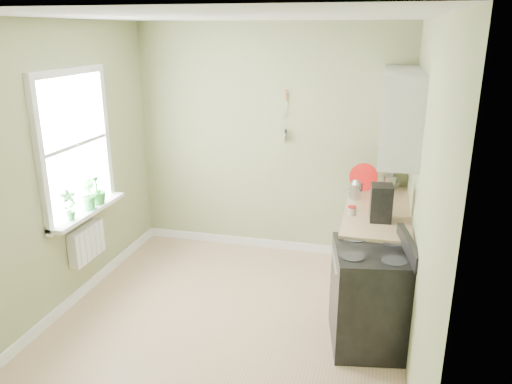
% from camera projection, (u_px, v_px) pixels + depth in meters
% --- Properties ---
extents(floor, '(3.20, 3.60, 0.02)m').
position_uv_depth(floor, '(226.00, 325.00, 4.62)').
color(floor, tan).
rests_on(floor, ground).
extents(ceiling, '(3.20, 3.60, 0.02)m').
position_uv_depth(ceiling, '(219.00, 15.00, 3.78)').
color(ceiling, white).
rests_on(ceiling, wall_back).
extents(wall_back, '(3.20, 0.02, 2.70)m').
position_uv_depth(wall_back, '(269.00, 141.00, 5.87)').
color(wall_back, '#949968').
rests_on(wall_back, floor).
extents(wall_left, '(0.02, 3.60, 2.70)m').
position_uv_depth(wall_left, '(55.00, 173.00, 4.57)').
color(wall_left, '#949968').
rests_on(wall_left, floor).
extents(wall_right, '(0.02, 3.60, 2.70)m').
position_uv_depth(wall_right, '(423.00, 201.00, 3.83)').
color(wall_right, '#949968').
rests_on(wall_right, floor).
extents(base_cabinets, '(0.60, 1.60, 0.87)m').
position_uv_depth(base_cabinets, '(375.00, 252.00, 5.11)').
color(base_cabinets, silver).
rests_on(base_cabinets, floor).
extents(countertop, '(0.64, 1.60, 0.04)m').
position_uv_depth(countertop, '(378.00, 210.00, 4.97)').
color(countertop, tan).
rests_on(countertop, base_cabinets).
extents(upper_cabinets, '(0.35, 1.40, 0.80)m').
position_uv_depth(upper_cabinets, '(400.00, 113.00, 4.73)').
color(upper_cabinets, silver).
rests_on(upper_cabinets, wall_right).
extents(window, '(0.06, 1.14, 1.44)m').
position_uv_depth(window, '(75.00, 145.00, 4.78)').
color(window, white).
rests_on(window, wall_left).
extents(window_sill, '(0.18, 1.14, 0.04)m').
position_uv_depth(window_sill, '(89.00, 211.00, 4.97)').
color(window_sill, white).
rests_on(window_sill, wall_left).
extents(radiator, '(0.12, 0.50, 0.35)m').
position_uv_depth(radiator, '(87.00, 243.00, 5.04)').
color(radiator, white).
rests_on(radiator, wall_left).
extents(wall_utensils, '(0.02, 0.14, 0.58)m').
position_uv_depth(wall_utensils, '(286.00, 124.00, 5.73)').
color(wall_utensils, tan).
rests_on(wall_utensils, wall_back).
extents(stove, '(0.74, 0.81, 1.00)m').
position_uv_depth(stove, '(370.00, 296.00, 4.23)').
color(stove, black).
rests_on(stove, floor).
extents(stand_mixer, '(0.25, 0.34, 0.38)m').
position_uv_depth(stand_mixer, '(389.00, 174.00, 5.57)').
color(stand_mixer, '#B2B2B7').
rests_on(stand_mixer, countertop).
extents(kettle, '(0.21, 0.12, 0.21)m').
position_uv_depth(kettle, '(355.00, 189.00, 5.21)').
color(kettle, silver).
rests_on(kettle, countertop).
extents(coffee_maker, '(0.21, 0.23, 0.34)m').
position_uv_depth(coffee_maker, '(381.00, 204.00, 4.60)').
color(coffee_maker, black).
rests_on(coffee_maker, countertop).
extents(red_tray, '(0.31, 0.06, 0.31)m').
position_uv_depth(red_tray, '(364.00, 177.00, 5.46)').
color(red_tray, red).
rests_on(red_tray, countertop).
extents(jar, '(0.08, 0.08, 0.09)m').
position_uv_depth(jar, '(352.00, 211.00, 4.77)').
color(jar, '#BDAE96').
rests_on(jar, countertop).
extents(plant_a, '(0.18, 0.19, 0.30)m').
position_uv_depth(plant_a, '(69.00, 205.00, 4.63)').
color(plant_a, '#297C2C').
rests_on(plant_a, window_sill).
extents(plant_b, '(0.22, 0.22, 0.31)m').
position_uv_depth(plant_b, '(88.00, 194.00, 4.92)').
color(plant_b, '#297C2C').
rests_on(plant_b, window_sill).
extents(plant_c, '(0.23, 0.23, 0.31)m').
position_uv_depth(plant_c, '(97.00, 189.00, 5.08)').
color(plant_c, '#297C2C').
rests_on(plant_c, window_sill).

